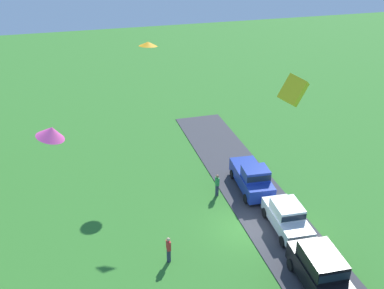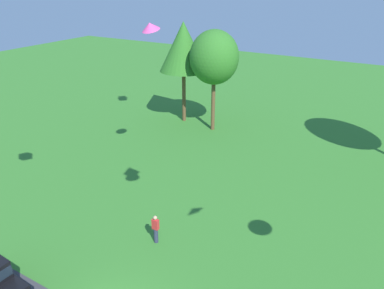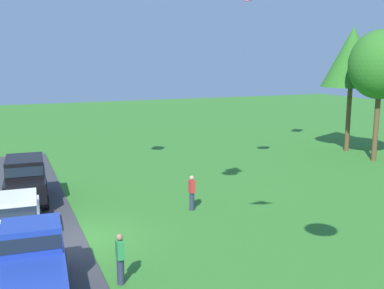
% 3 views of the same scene
% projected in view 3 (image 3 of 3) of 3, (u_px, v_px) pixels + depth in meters
% --- Properties ---
extents(ground_plane, '(120.00, 120.00, 0.00)m').
position_uv_depth(ground_plane, '(82.00, 240.00, 18.00)').
color(ground_plane, '#337528').
extents(pavement_strip, '(36.00, 4.40, 0.06)m').
position_uv_depth(pavement_strip, '(27.00, 247.00, 17.22)').
color(pavement_strip, '#38383D').
rests_on(pavement_strip, ground).
extents(car_suv_far_end, '(4.71, 2.28, 2.28)m').
position_uv_depth(car_suv_far_end, '(26.00, 178.00, 22.43)').
color(car_suv_far_end, black).
rests_on(car_suv_far_end, ground).
extents(car_sedan_mid_row, '(4.50, 2.17, 1.84)m').
position_uv_depth(car_sedan_mid_row, '(16.00, 217.00, 17.64)').
color(car_sedan_mid_row, white).
rests_on(car_sedan_mid_row, ground).
extents(car_pickup_by_flagpole, '(5.13, 2.36, 2.14)m').
position_uv_depth(car_pickup_by_flagpole, '(32.00, 265.00, 13.37)').
color(car_pickup_by_flagpole, '#1E389E').
rests_on(car_pickup_by_flagpole, ground).
extents(person_on_lawn, '(0.36, 0.24, 1.71)m').
position_uv_depth(person_on_lawn, '(120.00, 259.00, 14.32)').
color(person_on_lawn, '#2D334C').
rests_on(person_on_lawn, ground).
extents(person_beside_suv, '(0.36, 0.24, 1.71)m').
position_uv_depth(person_beside_suv, '(192.00, 192.00, 21.44)').
color(person_beside_suv, '#2D334C').
rests_on(person_beside_suv, ground).
extents(tree_left_of_center, '(4.54, 4.54, 9.59)m').
position_uv_depth(tree_left_of_center, '(352.00, 57.00, 34.34)').
color(tree_left_of_center, brown).
rests_on(tree_left_of_center, ground).
extents(tree_far_left, '(4.35, 4.35, 9.18)m').
position_uv_depth(tree_far_left, '(381.00, 65.00, 30.96)').
color(tree_far_left, brown).
rests_on(tree_far_left, ground).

